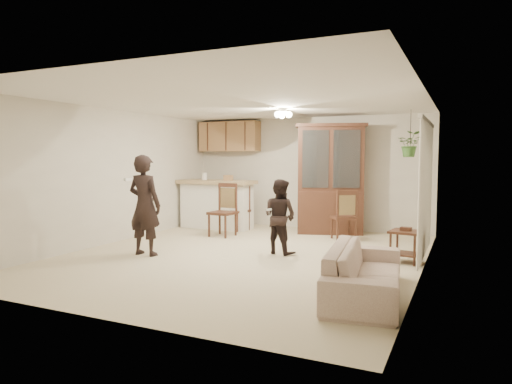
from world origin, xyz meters
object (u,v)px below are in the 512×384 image
at_px(chair_bar, 222,221).
at_px(sofa, 365,265).
at_px(side_table, 406,246).
at_px(chair_hutch_left, 237,218).
at_px(adult, 145,201).
at_px(child, 280,213).
at_px(chair_hutch_right, 344,226).
at_px(china_hutch, 330,180).

bearing_deg(chair_bar, sofa, -35.44).
height_order(side_table, chair_bar, chair_bar).
bearing_deg(chair_hutch_left, sofa, -26.44).
xyz_separation_m(sofa, chair_hutch_left, (-3.53, 3.66, -0.09)).
bearing_deg(adult, child, -150.62).
distance_m(sofa, side_table, 1.98).
distance_m(chair_bar, chair_hutch_left, 0.82).
bearing_deg(chair_bar, child, -28.46).
relative_size(adult, chair_bar, 1.67).
xyz_separation_m(child, chair_hutch_right, (0.66, 1.69, -0.40)).
relative_size(sofa, chair_hutch_right, 1.90).
height_order(sofa, chair_hutch_left, chair_hutch_left).
distance_m(adult, china_hutch, 4.03).
xyz_separation_m(china_hutch, chair_bar, (-1.89, -1.27, -0.83)).
distance_m(adult, chair_hutch_left, 3.01).
relative_size(child, chair_hutch_right, 1.37).
xyz_separation_m(side_table, chair_hutch_left, (-3.75, 1.70, 0.02)).
bearing_deg(child, chair_hutch_right, -96.39).
height_order(china_hutch, side_table, china_hutch).
relative_size(china_hutch, chair_hutch_right, 2.34).
xyz_separation_m(china_hutch, side_table, (1.79, -2.15, -0.88)).
bearing_deg(side_table, child, -174.46).
bearing_deg(china_hutch, child, -112.28).
height_order(child, chair_hutch_right, child).
height_order(side_table, chair_hutch_right, chair_hutch_right).
height_order(china_hutch, chair_hutch_right, china_hutch).
bearing_deg(side_table, chair_hutch_left, 155.65).
bearing_deg(chair_hutch_right, chair_hutch_left, -37.25).
height_order(child, chair_bar, child).
bearing_deg(child, adult, 43.11).
relative_size(chair_bar, chair_hutch_right, 1.09).
relative_size(sofa, child, 1.39).
distance_m(sofa, chair_bar, 4.47).
xyz_separation_m(adult, china_hutch, (2.16, 3.39, 0.24)).
bearing_deg(sofa, chair_hutch_left, 36.87).
xyz_separation_m(chair_bar, chair_hutch_right, (2.35, 0.62, -0.03)).
bearing_deg(chair_hutch_left, chair_hutch_right, 14.91).
bearing_deg(child, chair_hutch_left, -32.10).
bearing_deg(china_hutch, chair_bar, -163.26).
relative_size(side_table, chair_bar, 0.51).
height_order(child, side_table, child).
distance_m(adult, chair_bar, 2.22).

